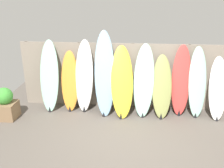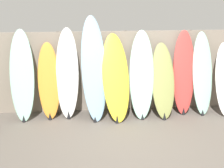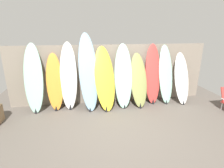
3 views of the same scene
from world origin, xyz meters
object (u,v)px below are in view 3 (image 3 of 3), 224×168
Objects in this scene: surfboard_yellow_4 at (105,79)px; surfboard_seafoam_8 at (166,75)px; surfboard_skyblue_3 at (88,72)px; surfboard_seafoam_0 at (34,79)px; surfboard_red_7 at (153,75)px; surfboard_white_2 at (69,77)px; surfboard_olive_6 at (139,80)px; surfboard_orange_1 at (55,82)px; surfboard_white_9 at (182,79)px; surfboard_seafoam_5 at (123,76)px.

surfboard_seafoam_8 reaches higher than surfboard_yellow_4.
surfboard_seafoam_0 is at bearing 177.79° from surfboard_skyblue_3.
surfboard_white_2 is at bearing 179.87° from surfboard_red_7.
surfboard_white_2 is 2.05m from surfboard_olive_6.
surfboard_skyblue_3 is 1.37× the size of surfboard_olive_6.
surfboard_orange_1 is 0.42m from surfboard_white_2.
surfboard_white_9 is at bearing -0.88° from surfboard_seafoam_0.
surfboard_seafoam_5 reaches higher than surfboard_yellow_4.
surfboard_white_2 reaches higher than surfboard_yellow_4.
surfboard_white_9 is (0.91, -0.12, -0.14)m from surfboard_red_7.
surfboard_seafoam_8 is (0.89, 0.09, 0.11)m from surfboard_olive_6.
surfboard_seafoam_5 is at bearing -176.77° from surfboard_seafoam_8.
surfboard_white_2 is 1.21× the size of surfboard_olive_6.
surfboard_skyblue_3 is 0.50m from surfboard_yellow_4.
surfboard_red_7 is 0.41m from surfboard_seafoam_8.
surfboard_seafoam_5 is 1.19× the size of surfboard_white_9.
surfboard_yellow_4 is 0.97× the size of surfboard_seafoam_5.
surfboard_white_2 reaches higher than surfboard_seafoam_5.
surfboard_white_2 is 2.93m from surfboard_seafoam_8.
surfboard_yellow_4 is (1.94, -0.11, -0.05)m from surfboard_seafoam_0.
surfboard_orange_1 is at bearing 179.36° from surfboard_seafoam_8.
surfboard_olive_6 is 1.40m from surfboard_white_9.
surfboard_orange_1 is 1.04× the size of surfboard_white_9.
surfboard_red_7 is at bearing 173.65° from surfboard_seafoam_8.
surfboard_seafoam_5 is at bearing 4.50° from surfboard_yellow_4.
surfboard_olive_6 is at bearing -173.96° from surfboard_seafoam_8.
surfboard_seafoam_0 is at bearing -176.37° from surfboard_white_2.
surfboard_seafoam_0 is at bearing 179.12° from surfboard_white_9.
surfboard_orange_1 is 2.92m from surfboard_red_7.
surfboard_yellow_4 is 0.56m from surfboard_seafoam_5.
surfboard_yellow_4 is 1.00× the size of surfboard_seafoam_8.
surfboard_olive_6 is at bearing -164.08° from surfboard_red_7.
surfboard_orange_1 is 0.84× the size of surfboard_white_2.
surfboard_seafoam_5 is (1.96, -0.11, 0.12)m from surfboard_orange_1.
surfboard_yellow_4 is 1.52m from surfboard_red_7.
surfboard_seafoam_8 is at bearing -0.99° from surfboard_white_2.
surfboard_yellow_4 is at bearing -6.88° from surfboard_skyblue_3.
surfboard_seafoam_0 is 1.04× the size of surfboard_red_7.
surfboard_orange_1 reaches higher than surfboard_olive_6.
surfboard_orange_1 is 0.90× the size of surfboard_yellow_4.
surfboard_seafoam_8 is (3.33, -0.04, 0.09)m from surfboard_orange_1.
surfboard_skyblue_3 reaches higher than surfboard_white_9.
surfboard_orange_1 is at bearing 178.32° from surfboard_white_9.
surfboard_olive_6 is at bearing 1.45° from surfboard_yellow_4.
surfboard_orange_1 is at bearing 4.82° from surfboard_seafoam_0.
surfboard_orange_1 is at bearing 176.90° from surfboard_olive_6.
surfboard_seafoam_0 is 2.97m from surfboard_olive_6.
surfboard_white_2 is 1.07× the size of surfboard_seafoam_8.
surfboard_white_2 is 1.03× the size of surfboard_seafoam_5.
surfboard_skyblue_3 is at bearing -176.77° from surfboard_red_7.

